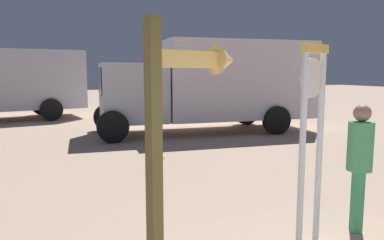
{
  "coord_description": "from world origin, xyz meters",
  "views": [
    {
      "loc": [
        -2.37,
        -0.92,
        2.02
      ],
      "look_at": [
        0.21,
        4.76,
        1.2
      ],
      "focal_mm": 35.13,
      "sensor_mm": 36.0,
      "label": 1
    }
  ],
  "objects_px": {
    "standing_clock": "(312,125)",
    "arrow_sign": "(183,121)",
    "box_truck_near": "(215,83)",
    "box_truck_far": "(7,81)",
    "person_near_clock": "(359,161)"
  },
  "relations": [
    {
      "from": "arrow_sign",
      "to": "person_near_clock",
      "type": "relative_size",
      "value": 1.51
    },
    {
      "from": "arrow_sign",
      "to": "box_truck_far",
      "type": "distance_m",
      "value": 14.53
    },
    {
      "from": "standing_clock",
      "to": "box_truck_near",
      "type": "bearing_deg",
      "value": 69.2
    },
    {
      "from": "person_near_clock",
      "to": "box_truck_far",
      "type": "bearing_deg",
      "value": 107.26
    },
    {
      "from": "arrow_sign",
      "to": "person_near_clock",
      "type": "xyz_separation_m",
      "value": [
        2.62,
        0.5,
        -0.71
      ]
    },
    {
      "from": "box_truck_near",
      "to": "box_truck_far",
      "type": "height_order",
      "value": "box_truck_near"
    },
    {
      "from": "arrow_sign",
      "to": "box_truck_near",
      "type": "height_order",
      "value": "box_truck_near"
    },
    {
      "from": "standing_clock",
      "to": "box_truck_far",
      "type": "distance_m",
      "value": 14.46
    },
    {
      "from": "person_near_clock",
      "to": "box_truck_far",
      "type": "height_order",
      "value": "box_truck_far"
    },
    {
      "from": "standing_clock",
      "to": "arrow_sign",
      "type": "bearing_deg",
      "value": -167.27
    },
    {
      "from": "person_near_clock",
      "to": "box_truck_far",
      "type": "distance_m",
      "value": 14.6
    },
    {
      "from": "standing_clock",
      "to": "person_near_clock",
      "type": "distance_m",
      "value": 1.05
    },
    {
      "from": "arrow_sign",
      "to": "person_near_clock",
      "type": "distance_m",
      "value": 2.76
    },
    {
      "from": "standing_clock",
      "to": "person_near_clock",
      "type": "xyz_separation_m",
      "value": [
        0.9,
        0.12,
        -0.53
      ]
    },
    {
      "from": "standing_clock",
      "to": "box_truck_far",
      "type": "bearing_deg",
      "value": 103.7
    }
  ]
}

